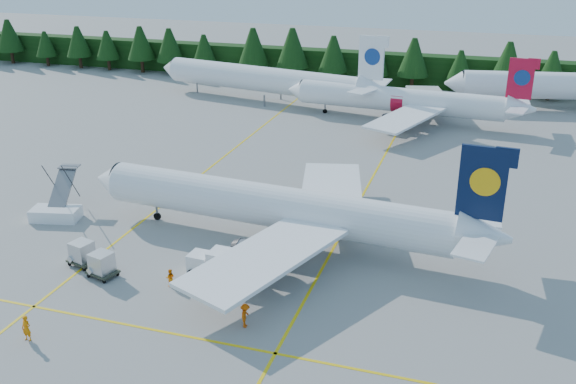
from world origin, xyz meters
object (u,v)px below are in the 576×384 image
(airstairs, at_px, (57,210))
(airliner_red, at_px, (395,100))
(service_truck, at_px, (218,264))
(airliner_navy, at_px, (266,206))

(airstairs, bearing_deg, airliner_red, 47.58)
(airstairs, relative_size, service_truck, 1.32)
(airliner_navy, bearing_deg, airliner_red, 88.29)
(airliner_red, height_order, service_truck, airliner_red)
(airliner_navy, relative_size, airliner_red, 1.07)
(airliner_navy, height_order, airstairs, airliner_navy)
(airliner_navy, distance_m, service_truck, 8.50)
(airliner_navy, xyz_separation_m, service_truck, (-1.47, -8.06, -2.26))
(airliner_navy, distance_m, airstairs, 22.33)
(airliner_red, height_order, airstairs, airliner_red)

